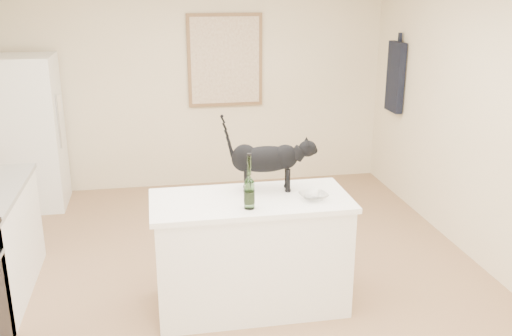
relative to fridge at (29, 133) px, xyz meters
The scene contains 13 objects.
floor 3.17m from the fridge, 50.31° to the right, with size 5.50×5.50×0.00m, color #906A4C.
wall_back 2.04m from the fridge, 11.59° to the left, with size 4.50×4.50×0.00m, color beige.
wall_right 4.83m from the fridge, 29.23° to the right, with size 5.50×5.50×0.00m, color beige.
island_base 3.30m from the fridge, 51.20° to the right, with size 1.44×0.67×0.86m, color white.
island_top 3.27m from the fridge, 51.20° to the right, with size 1.50×0.70×0.04m, color white.
fridge is the anchor object (origin of this frame).
artwork_frame 2.39m from the fridge, ahead, with size 0.90×0.03×1.10m, color brown.
artwork_canvas 2.38m from the fridge, ahead, with size 0.82×0.00×1.02m, color beige.
hanging_garment 4.19m from the fridge, ahead, with size 0.08×0.34×0.80m, color black.
black_cat 3.26m from the fridge, 47.44° to the right, with size 0.64×0.19×0.45m, color black, non-canonical shape.
wine_bottle 3.41m from the fridge, 53.83° to the right, with size 0.08×0.08×0.36m, color #2A5722.
glass_bowl 3.65m from the fridge, 46.70° to the right, with size 0.20×0.20×0.05m, color white.
fridge_paper 0.47m from the fridge, ahead, with size 0.01×0.14×0.18m, color white.
Camera 1 is at (-0.58, -4.14, 2.44)m, focal length 40.14 mm.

